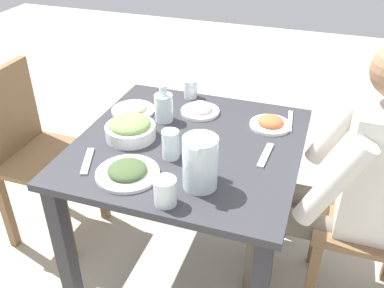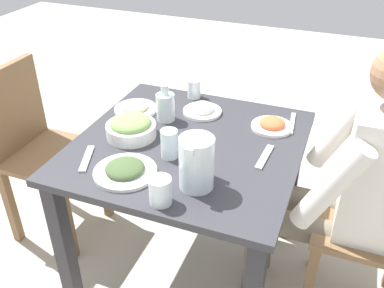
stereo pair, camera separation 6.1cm
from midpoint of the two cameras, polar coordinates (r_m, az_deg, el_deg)
ground_plane at (r=2.18m, az=-1.20°, el=-15.96°), size 8.00×8.00×0.00m
dining_table at (r=1.78m, az=-1.41°, el=-3.07°), size 0.88×0.88×0.72m
chair_far at (r=2.21m, az=-21.41°, el=-0.44°), size 0.40×0.40×0.90m
diner_near at (r=1.71m, az=18.74°, el=-3.98°), size 0.48×0.53×1.19m
water_pitcher at (r=1.42m, az=-0.11°, el=-2.48°), size 0.16×0.12×0.19m
salad_bowl at (r=1.74m, az=-9.23°, el=2.07°), size 0.20×0.20×0.09m
plate_rice_curry at (r=1.84m, az=9.52°, el=2.76°), size 0.17×0.17×0.05m
plate_yoghurt at (r=1.92m, az=0.19°, el=4.65°), size 0.17×0.17×0.05m
plate_beans at (r=1.95m, az=-8.77°, el=4.67°), size 0.19×0.19×0.04m
plate_dolmas at (r=1.54m, az=-9.75°, el=-3.65°), size 0.23×0.23×0.04m
water_glass_near_right at (r=1.38m, az=-4.86°, el=-6.36°), size 0.08×0.08×0.10m
water_glass_far_right at (r=1.59m, az=-3.97°, el=-0.06°), size 0.07×0.07×0.11m
water_glass_far_left at (r=2.05m, az=-1.04°, el=7.38°), size 0.06×0.06×0.09m
oil_carafe at (r=1.85m, az=-4.74°, el=4.74°), size 0.08×0.08×0.16m
fork_near at (r=1.65m, az=8.77°, el=-1.46°), size 0.17×0.04×0.01m
knife_near at (r=1.89m, az=12.08°, el=2.98°), size 0.19×0.04×0.01m
fork_far at (r=1.65m, az=-14.83°, el=-2.24°), size 0.17×0.09×0.01m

